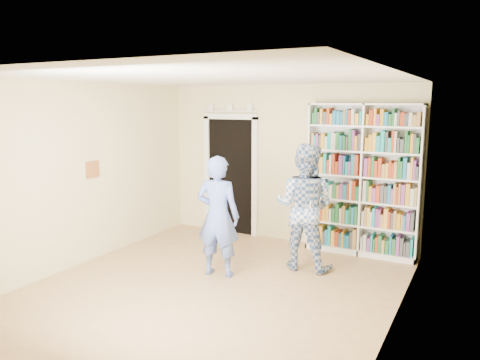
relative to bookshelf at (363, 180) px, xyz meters
name	(u,v)px	position (x,y,z in m)	size (l,w,h in m)	color
floor	(212,289)	(-1.35, -2.34, -1.21)	(5.00, 5.00, 0.00)	#A0714D
ceiling	(210,78)	(-1.35, -2.34, 1.49)	(5.00, 5.00, 0.00)	white
wall_back	(287,164)	(-1.35, 0.16, 0.14)	(4.50, 4.50, 0.00)	beige
wall_left	(82,174)	(-3.60, -2.34, 0.14)	(5.00, 5.00, 0.00)	beige
wall_right	(397,206)	(0.90, -2.34, 0.14)	(5.00, 5.00, 0.00)	beige
bookshelf	(363,180)	(0.00, 0.00, 0.00)	(1.74, 0.33, 2.39)	white
doorway	(231,170)	(-2.45, 0.13, -0.03)	(1.10, 0.08, 2.43)	black
wall_art	(93,169)	(-3.58, -2.14, 0.19)	(0.03, 0.25, 0.25)	brown
man_blue	(218,216)	(-1.54, -1.87, -0.36)	(0.62, 0.41, 1.69)	#576FC1
man_plaid	(304,207)	(-0.58, -1.04, -0.29)	(0.89, 0.69, 1.84)	#305292
paper_sheet	(303,202)	(-0.52, -1.27, -0.18)	(0.22, 0.01, 0.31)	white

